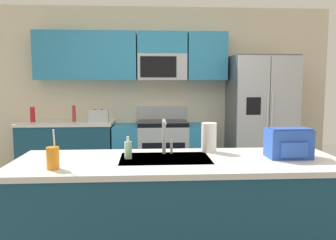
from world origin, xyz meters
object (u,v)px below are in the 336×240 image
backpack (289,143)px  toaster (98,116)px  pepper_mill (74,114)px  range_oven (160,152)px  refrigerator (260,119)px  paper_towel_roll (209,137)px  drink_cup_orange (53,158)px  bottle_red (33,114)px  sink_faucet (165,133)px  soap_dispenser (128,150)px

backpack → toaster: bearing=125.9°
pepper_mill → backpack: pepper_mill is taller
range_oven → refrigerator: bearing=-2.8°
refrigerator → toaster: bearing=179.5°
range_oven → backpack: (0.89, -2.50, 0.57)m
paper_towel_roll → drink_cup_orange: bearing=-156.3°
range_oven → paper_towel_roll: 2.33m
pepper_mill → bottle_red: 0.59m
range_oven → pepper_mill: bearing=-179.9°
toaster → sink_faucet: sink_faucet is taller
toaster → paper_towel_roll: paper_towel_roll is taller
backpack → range_oven: bearing=109.5°
backpack → bottle_red: bearing=137.3°
range_oven → pepper_mill: 1.37m
bottle_red → backpack: bearing=-42.7°
toaster → paper_towel_roll: 2.50m
pepper_mill → bottle_red: (-0.59, 0.01, -0.01)m
paper_towel_roll → backpack: size_ratio=0.75×
sink_faucet → soap_dispenser: sink_faucet is taller
toaster → backpack: size_ratio=0.87×
toaster → backpack: (1.77, -2.45, 0.03)m
toaster → pepper_mill: (-0.36, 0.05, 0.03)m
pepper_mill → drink_cup_orange: 2.77m
refrigerator → backpack: bearing=-103.8°
refrigerator → soap_dispenser: size_ratio=10.88×
paper_towel_roll → backpack: (0.57, -0.26, -0.00)m
toaster → refrigerator: bearing=-0.5°
range_oven → pepper_mill: pepper_mill is taller
pepper_mill → bottle_red: bearing=178.9°
backpack → paper_towel_roll: bearing=155.2°
refrigerator → drink_cup_orange: 3.52m
range_oven → soap_dispenser: 2.53m
bottle_red → backpack: size_ratio=0.67×
bottle_red → drink_cup_orange: drink_cup_orange is taller
range_oven → paper_towel_roll: bearing=-81.9°
paper_towel_roll → pepper_mill: bearing=125.0°
toaster → soap_dispenser: size_ratio=1.65×
refrigerator → sink_faucet: size_ratio=6.56×
range_oven → toaster: size_ratio=4.86×
toaster → pepper_mill: 0.36m
range_oven → drink_cup_orange: size_ratio=5.08×
range_oven → refrigerator: 1.56m
pepper_mill → paper_towel_roll: 2.73m
drink_cup_orange → backpack: bearing=8.0°
refrigerator → sink_faucet: bearing=-124.3°
drink_cup_orange → backpack: size_ratio=0.84×
refrigerator → soap_dispenser: (-1.82, -2.38, 0.04)m
soap_dispenser → backpack: 1.22m
refrigerator → range_oven: bearing=177.2°
sink_faucet → drink_cup_orange: bearing=-151.4°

